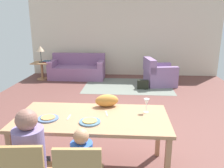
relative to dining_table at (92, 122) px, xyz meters
name	(u,v)px	position (x,y,z in m)	size (l,w,h in m)	color
ground_plane	(120,109)	(0.27, 2.21, -0.70)	(6.66, 6.72, 0.02)	brown
back_wall	(124,37)	(0.27, 5.63, 0.66)	(6.66, 0.10, 2.70)	beige
dining_table	(92,122)	(0.00, 0.00, 0.00)	(1.88, 0.92, 0.76)	tan
plate_near_man	(48,118)	(-0.52, -0.12, 0.08)	(0.25, 0.25, 0.02)	slate
pizza_near_man	(48,117)	(-0.52, -0.12, 0.09)	(0.17, 0.17, 0.01)	#E3974F
plate_near_child	(90,122)	(0.00, -0.18, 0.08)	(0.25, 0.25, 0.02)	slate
pizza_near_child	(90,121)	(0.00, -0.18, 0.09)	(0.17, 0.17, 0.01)	tan
wine_glass	(146,103)	(0.68, 0.18, 0.20)	(0.07, 0.07, 0.19)	silver
fork	(69,117)	(-0.28, -0.05, 0.07)	(0.02, 0.15, 0.01)	silver
knife	(107,113)	(0.17, 0.10, 0.07)	(0.01, 0.17, 0.01)	silver
person_man	(32,163)	(-0.52, -0.64, -0.18)	(0.30, 0.41, 1.11)	#3F4344
cat	(107,101)	(0.15, 0.36, 0.15)	(0.32, 0.16, 0.17)	#D0883A
area_rug	(128,86)	(0.44, 4.10, -0.69)	(2.60, 1.80, 0.01)	slate
couch	(78,69)	(-1.28, 4.96, -0.39)	(1.83, 0.86, 0.82)	#8A5E8A
armchair	(158,75)	(1.37, 4.29, -0.37)	(0.99, 0.98, 0.82)	#8A6A9B
side_table	(42,68)	(-2.43, 4.70, -0.31)	(0.56, 0.56, 0.58)	#A9774C
table_lamp	(40,49)	(-2.43, 4.70, 0.32)	(0.26, 0.26, 0.54)	#444540
book_lower	(47,62)	(-2.25, 4.71, -0.10)	(0.22, 0.16, 0.03)	#A22932
book_upper	(47,61)	(-2.25, 4.71, -0.07)	(0.22, 0.16, 0.03)	#2B5774
handbag	(143,85)	(0.87, 3.80, -0.56)	(0.32, 0.16, 0.26)	black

